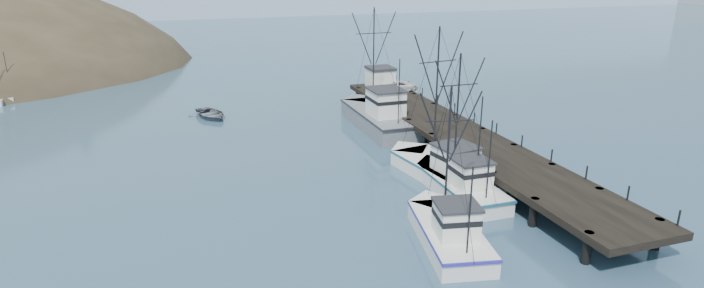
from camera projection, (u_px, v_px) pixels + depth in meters
name	position (u px, v px, depth m)	size (l,w,h in m)	color
ground	(378.00, 262.00, 32.12)	(400.00, 400.00, 0.00)	#2C4A63
pier	(457.00, 134.00, 50.22)	(6.00, 44.00, 2.00)	black
distant_ridge	(225.00, 13.00, 187.94)	(360.00, 40.00, 26.00)	#9EB2C6
distant_ridge_far	(71.00, 13.00, 186.22)	(180.00, 25.00, 18.00)	silver
trawler_near	(459.00, 184.00, 41.22)	(3.56, 10.57, 10.85)	white
trawler_mid	(448.00, 231.00, 34.07)	(4.98, 10.15, 10.15)	white
trawler_far	(441.00, 169.00, 44.29)	(5.49, 12.31, 12.37)	white
work_vessel	(378.00, 116.00, 57.86)	(4.49, 14.95, 12.65)	slate
pier_shed	(380.00, 78.00, 65.70)	(3.00, 3.20, 2.80)	silver
pickup_truck	(400.00, 86.00, 65.30)	(2.20, 4.76, 1.32)	silver
motorboat	(211.00, 117.00, 61.85)	(3.93, 5.50, 1.14)	#565A60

